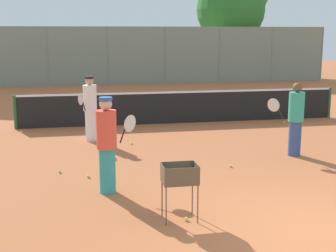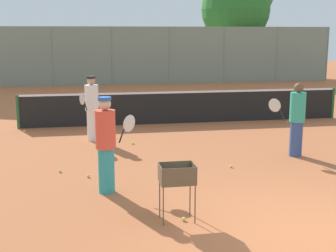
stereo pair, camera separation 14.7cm
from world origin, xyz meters
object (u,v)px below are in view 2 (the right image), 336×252
at_px(player_red_cap, 106,144).
at_px(player_yellow_shirt, 92,107).
at_px(ball_cart, 178,178).
at_px(tennis_net, 185,107).
at_px(player_white_outfit, 297,119).

relative_size(player_red_cap, player_yellow_shirt, 1.01).
bearing_deg(player_red_cap, player_yellow_shirt, 60.46).
bearing_deg(player_yellow_shirt, ball_cart, 39.46).
relative_size(tennis_net, player_yellow_shirt, 5.99).
bearing_deg(player_red_cap, ball_cart, -87.75).
distance_m(player_yellow_shirt, ball_cart, 6.15).
bearing_deg(player_white_outfit, tennis_net, -54.74).
relative_size(tennis_net, player_red_cap, 5.92).
distance_m(tennis_net, player_white_outfit, 4.99).
bearing_deg(player_white_outfit, ball_cart, 57.69).
bearing_deg(tennis_net, player_white_outfit, -69.01).
xyz_separation_m(player_yellow_shirt, ball_cart, (1.25, -6.02, -0.24)).
bearing_deg(player_yellow_shirt, player_white_outfit, 89.78).
bearing_deg(ball_cart, player_red_cap, 124.20).
distance_m(player_white_outfit, ball_cart, 5.00).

